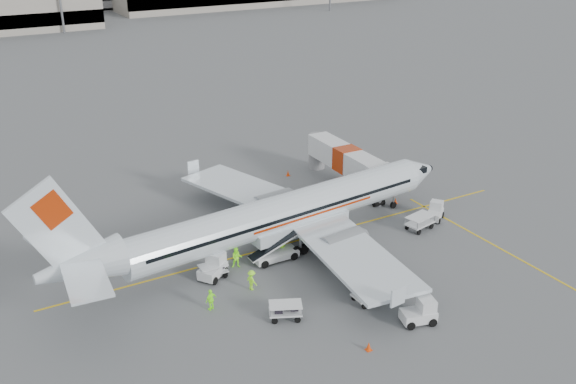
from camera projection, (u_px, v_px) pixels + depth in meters
name	position (u px, v px, depth m)	size (l,w,h in m)	color
ground	(299.00, 240.00, 55.61)	(360.00, 360.00, 0.00)	#56595B
stripe_lead	(299.00, 240.00, 55.61)	(44.00, 0.20, 0.01)	yellow
stripe_cross	(485.00, 240.00, 55.58)	(0.20, 20.00, 0.01)	yellow
aircraft	(285.00, 189.00, 52.80)	(37.73, 29.57, 10.40)	silver
jet_bridge	(347.00, 167.00, 65.87)	(2.95, 15.72, 4.13)	silver
belt_loader	(275.00, 245.00, 51.90)	(4.97, 1.86, 2.69)	silver
tug_fore	(435.00, 211.00, 59.06)	(2.12, 1.21, 1.63)	silver
tug_mid	(419.00, 311.00, 44.06)	(2.36, 1.35, 1.83)	silver
tug_aft	(212.00, 267.00, 49.56)	(2.44, 1.40, 1.88)	silver
cart_loaded_a	(213.00, 271.00, 49.73)	(2.15, 1.27, 1.12)	silver
cart_loaded_b	(285.00, 311.00, 44.65)	(2.28, 1.35, 1.19)	silver
cart_empty_a	(369.00, 294.00, 46.59)	(2.47, 1.46, 1.29)	silver
cart_empty_b	(420.00, 222.00, 57.28)	(2.56, 1.51, 1.33)	silver
cone_nose	(396.00, 200.00, 62.56)	(0.36, 0.36, 0.58)	#F24209
cone_port	(288.00, 173.00, 69.12)	(0.39, 0.39, 0.63)	#F24209
cone_stbd	(369.00, 346.00, 41.49)	(0.39, 0.39, 0.63)	#F24209
crew_a	(283.00, 245.00, 52.92)	(0.64, 0.42, 1.76)	#96FE22
crew_b	(237.00, 258.00, 51.04)	(0.84, 0.65, 1.73)	#96FE22
crew_c	(252.00, 280.00, 48.01)	(1.04, 0.60, 1.61)	#96FE22
crew_d	(211.00, 300.00, 45.57)	(0.96, 0.40, 1.63)	#96FE22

